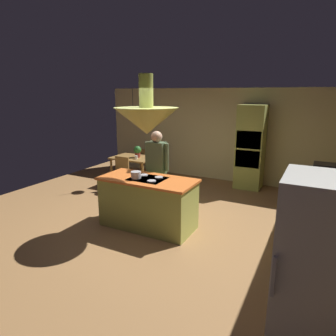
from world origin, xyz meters
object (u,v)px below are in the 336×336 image
(chair_facing_island, at_px, (120,172))
(microwave_on_counter, at_px, (327,172))
(cup_on_table, at_px, (136,157))
(canister_sugar, at_px, (327,189))
(dining_table, at_px, (134,160))
(person_at_island, at_px, (157,167))
(potted_plant_on_table, at_px, (137,151))
(refrigerator, at_px, (318,273))
(kitchen_island, at_px, (148,203))
(oven_tower, at_px, (251,147))
(chair_by_back_wall, at_px, (147,161))
(canister_tea, at_px, (327,186))
(cooking_pot_on_cooktop, at_px, (136,175))
(canister_flour, at_px, (326,194))

(chair_facing_island, bearing_deg, microwave_on_counter, -0.24)
(cup_on_table, distance_m, canister_sugar, 4.57)
(dining_table, height_order, person_at_island, person_at_island)
(potted_plant_on_table, distance_m, cup_on_table, 0.26)
(refrigerator, bearing_deg, person_at_island, 141.54)
(kitchen_island, height_order, canister_sugar, canister_sugar)
(kitchen_island, xyz_separation_m, oven_tower, (1.10, 3.24, 0.60))
(refrigerator, distance_m, person_at_island, 3.83)
(refrigerator, height_order, microwave_on_counter, refrigerator)
(potted_plant_on_table, bearing_deg, cup_on_table, -65.79)
(person_at_island, relative_size, potted_plant_on_table, 5.64)
(canister_sugar, bearing_deg, person_at_island, 175.86)
(dining_table, xyz_separation_m, canister_sugar, (4.54, -1.64, 0.37))
(kitchen_island, bearing_deg, chair_by_back_wall, 121.65)
(kitchen_island, bearing_deg, dining_table, 128.99)
(chair_by_back_wall, bearing_deg, cup_on_table, 103.12)
(refrigerator, xyz_separation_m, canister_tea, (0.04, 2.34, 0.16))
(oven_tower, bearing_deg, refrigerator, -71.02)
(canister_tea, bearing_deg, oven_tower, 123.77)
(dining_table, height_order, canister_sugar, canister_sugar)
(chair_facing_island, bearing_deg, potted_plant_on_table, 80.57)
(oven_tower, distance_m, refrigerator, 5.23)
(oven_tower, bearing_deg, potted_plant_on_table, -156.89)
(chair_by_back_wall, relative_size, cooking_pot_on_cooktop, 4.83)
(chair_facing_island, distance_m, cooking_pot_on_cooktop, 2.26)
(potted_plant_on_table, bearing_deg, cooking_pot_on_cooktop, -57.24)
(potted_plant_on_table, bearing_deg, canister_flour, -22.26)
(potted_plant_on_table, height_order, canister_sugar, canister_sugar)
(refrigerator, height_order, canister_sugar, refrigerator)
(chair_by_back_wall, relative_size, cup_on_table, 9.67)
(oven_tower, xyz_separation_m, chair_by_back_wall, (-2.80, -0.48, -0.56))
(kitchen_island, bearing_deg, canister_flour, 5.65)
(dining_table, bearing_deg, chair_by_back_wall, 90.00)
(microwave_on_counter, relative_size, cooking_pot_on_cooktop, 2.56)
(dining_table, distance_m, canister_sugar, 4.84)
(person_at_island, height_order, chair_facing_island, person_at_island)
(potted_plant_on_table, relative_size, canister_sugar, 1.43)
(chair_facing_island, relative_size, canister_flour, 5.09)
(cup_on_table, xyz_separation_m, canister_flour, (4.34, -1.60, 0.21))
(cup_on_table, xyz_separation_m, microwave_on_counter, (4.34, -0.46, 0.26))
(dining_table, height_order, chair_facing_island, chair_facing_island)
(person_at_island, height_order, potted_plant_on_table, person_at_island)
(kitchen_island, bearing_deg, canister_tea, 12.72)
(potted_plant_on_table, xyz_separation_m, cup_on_table, (0.10, -0.21, -0.12))
(canister_sugar, distance_m, canister_tea, 0.18)
(oven_tower, bearing_deg, dining_table, -157.79)
(canister_tea, bearing_deg, refrigerator, -90.98)
(cup_on_table, relative_size, canister_sugar, 0.43)
(refrigerator, distance_m, chair_facing_island, 5.50)
(canister_flour, distance_m, microwave_on_counter, 1.14)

